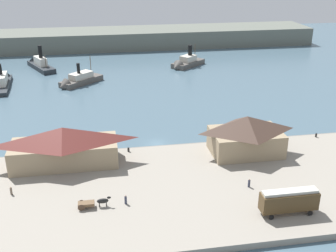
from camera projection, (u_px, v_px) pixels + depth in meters
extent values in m
plane|color=#476070|center=(157.00, 144.00, 98.28)|extent=(320.00, 320.00, 0.00)
cube|color=gray|center=(173.00, 190.00, 78.05)|extent=(110.00, 36.00, 1.20)
cube|color=slate|center=(159.00, 148.00, 94.81)|extent=(110.00, 0.80, 1.00)
cube|color=#998466|center=(65.00, 153.00, 85.43)|extent=(21.38, 8.58, 4.87)
pyramid|color=maroon|center=(63.00, 135.00, 83.85)|extent=(21.81, 9.01, 3.30)
cube|color=#998466|center=(246.00, 142.00, 90.22)|extent=(14.91, 9.58, 5.11)
pyramid|color=#473328|center=(247.00, 124.00, 88.58)|extent=(15.21, 10.05, 3.41)
cube|color=#4C381E|center=(289.00, 201.00, 69.10)|extent=(9.73, 2.46, 3.06)
cube|color=beige|center=(290.00, 192.00, 68.41)|extent=(9.34, 1.72, 0.50)
cylinder|color=black|center=(303.00, 205.00, 71.51)|extent=(0.90, 0.18, 0.90)
cylinder|color=black|center=(310.00, 213.00, 69.27)|extent=(0.90, 0.18, 0.90)
cylinder|color=black|center=(266.00, 209.00, 70.45)|extent=(0.90, 0.18, 0.90)
cylinder|color=black|center=(271.00, 217.00, 68.21)|extent=(0.90, 0.18, 0.90)
cube|color=brown|center=(86.00, 204.00, 71.18)|extent=(2.79, 1.44, 0.50)
cylinder|color=#4C3828|center=(81.00, 203.00, 71.80)|extent=(1.20, 0.10, 1.20)
cylinder|color=#4C3828|center=(81.00, 208.00, 70.49)|extent=(1.20, 0.10, 1.20)
ellipsoid|color=black|center=(103.00, 201.00, 71.52)|extent=(2.00, 0.70, 0.90)
ellipsoid|color=black|center=(109.00, 198.00, 71.47)|extent=(0.70, 0.32, 0.44)
cylinder|color=black|center=(106.00, 203.00, 72.02)|extent=(0.16, 0.16, 1.00)
cylinder|color=black|center=(106.00, 204.00, 71.66)|extent=(0.16, 0.16, 1.00)
cylinder|color=black|center=(99.00, 204.00, 71.84)|extent=(0.16, 0.16, 1.00)
cylinder|color=black|center=(99.00, 205.00, 71.47)|extent=(0.16, 0.16, 1.00)
cylinder|color=#6B5B4C|center=(11.00, 191.00, 75.23)|extent=(0.39, 0.39, 1.34)
sphere|color=#CCA889|center=(11.00, 187.00, 74.92)|extent=(0.25, 0.25, 0.25)
cylinder|color=#33384C|center=(126.00, 200.00, 72.40)|extent=(0.43, 0.43, 1.47)
sphere|color=#CCA889|center=(125.00, 196.00, 72.06)|extent=(0.27, 0.27, 0.27)
cylinder|color=#33384C|center=(249.00, 184.00, 77.60)|extent=(0.43, 0.43, 1.45)
sphere|color=#CCA889|center=(249.00, 179.00, 77.27)|extent=(0.27, 0.27, 0.27)
cylinder|color=black|center=(128.00, 150.00, 91.52)|extent=(0.44, 0.44, 0.90)
cylinder|color=black|center=(316.00, 135.00, 98.68)|extent=(0.44, 0.44, 0.90)
cube|color=#23282D|center=(2.00, 85.00, 138.63)|extent=(6.70, 21.84, 1.33)
cone|color=#23282D|center=(5.00, 77.00, 148.22)|extent=(4.69, 4.23, 4.37)
cube|color=silver|center=(1.00, 79.00, 137.78)|extent=(4.17, 9.99, 3.06)
cylinder|color=black|center=(0.00, 69.00, 136.93)|extent=(1.32, 1.32, 3.49)
cube|color=#514C47|center=(81.00, 81.00, 142.55)|extent=(15.02, 14.57, 1.83)
cone|color=#514C47|center=(64.00, 86.00, 136.82)|extent=(5.35, 5.43, 4.82)
cube|color=beige|center=(81.00, 76.00, 141.80)|extent=(8.51, 8.32, 2.07)
cylinder|color=black|center=(78.00, 68.00, 140.10)|extent=(1.09, 1.09, 3.35)
cylinder|color=brown|center=(91.00, 66.00, 144.29)|extent=(0.24, 0.24, 6.98)
cube|color=#514C47|center=(188.00, 64.00, 164.53)|extent=(15.01, 14.17, 1.91)
cone|color=#514C47|center=(177.00, 67.00, 159.22)|extent=(5.48, 5.72, 5.26)
cube|color=beige|center=(188.00, 58.00, 163.72)|extent=(7.25, 7.09, 2.27)
cylinder|color=black|center=(190.00, 50.00, 163.34)|extent=(1.62, 1.62, 3.94)
cylinder|color=brown|center=(195.00, 52.00, 166.16)|extent=(0.24, 0.24, 6.14)
cube|color=#23282D|center=(41.00, 67.00, 160.09)|extent=(12.42, 18.89, 1.74)
cone|color=#23282D|center=(33.00, 62.00, 167.10)|extent=(5.33, 4.89, 4.30)
cube|color=silver|center=(41.00, 61.00, 159.18)|extent=(5.81, 8.12, 2.95)
cylinder|color=black|center=(40.00, 52.00, 157.03)|extent=(1.46, 1.46, 4.66)
cylinder|color=brown|center=(46.00, 62.00, 154.64)|extent=(0.24, 0.24, 4.73)
cube|color=#60665B|center=(123.00, 38.00, 196.71)|extent=(180.00, 24.00, 8.00)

